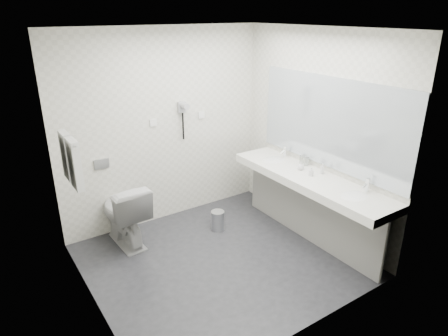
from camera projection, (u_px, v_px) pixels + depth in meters
floor at (220, 260)px, 4.56m from camera, size 2.80×2.80×0.00m
ceiling at (220, 29)px, 3.63m from camera, size 2.80×2.80×0.00m
wall_back at (164, 128)px, 5.10m from camera, size 2.80×0.00×2.80m
wall_front at (312, 205)px, 3.09m from camera, size 2.80×0.00×2.80m
wall_left at (82, 189)px, 3.37m from camera, size 0.00×2.60×2.60m
wall_right at (317, 135)px, 4.82m from camera, size 0.00×2.60×2.60m
vanity_counter at (309, 180)px, 4.69m from camera, size 0.55×2.20×0.10m
vanity_panel at (308, 211)px, 4.86m from camera, size 0.03×2.15×0.75m
vanity_post_near at (383, 250)px, 4.07m from camera, size 0.06×0.06×0.75m
vanity_post_far at (257, 182)px, 5.68m from camera, size 0.06×0.06×0.75m
mirror at (330, 123)px, 4.58m from camera, size 0.02×2.20×1.05m
basin_near at (354, 197)px, 4.18m from camera, size 0.40×0.31×0.05m
basin_far at (273, 161)px, 5.18m from camera, size 0.40×0.31×0.05m
faucet_near at (367, 185)px, 4.24m from camera, size 0.04×0.04×0.15m
faucet_far at (285, 152)px, 5.25m from camera, size 0.04×0.04×0.15m
soap_bottle_a at (311, 172)px, 4.65m from camera, size 0.06×0.06×0.10m
soap_bottle_b at (301, 166)px, 4.83m from camera, size 0.11×0.11×0.10m
soap_bottle_c at (322, 169)px, 4.71m from camera, size 0.06×0.06×0.13m
glass_left at (306, 162)px, 4.97m from camera, size 0.07×0.07×0.10m
glass_right at (302, 159)px, 5.05m from camera, size 0.07×0.07×0.10m
toilet at (124, 213)px, 4.76m from camera, size 0.48×0.80×0.80m
flush_plate at (102, 164)px, 4.76m from camera, size 0.18×0.02×0.12m
pedal_bin at (218, 221)px, 5.15m from camera, size 0.22×0.22×0.24m
bin_lid at (218, 212)px, 5.11m from camera, size 0.17×0.17×0.02m
towel_rail at (66, 138)px, 3.71m from camera, size 0.02×0.62×0.02m
towel_near at (75, 164)px, 3.69m from camera, size 0.07×0.24×0.48m
towel_far at (67, 156)px, 3.90m from camera, size 0.07×0.24×0.48m
dryer_cradle at (182, 107)px, 5.11m from camera, size 0.10×0.04×0.14m
dryer_barrel at (184, 106)px, 5.05m from camera, size 0.08×0.14×0.08m
dryer_cord at (183, 126)px, 5.19m from camera, size 0.02×0.02×0.35m
switch_plate_a at (153, 123)px, 4.97m from camera, size 0.09×0.02×0.09m
switch_plate_b at (201, 115)px, 5.34m from camera, size 0.09×0.02×0.09m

